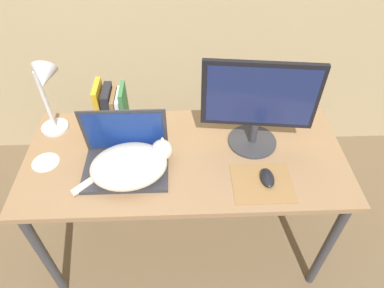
% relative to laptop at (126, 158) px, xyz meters
% --- Properties ---
extents(desk, '(1.45, 0.64, 0.75)m').
position_rel_laptop_xyz_m(desk, '(0.26, 0.06, -0.13)').
color(desk, '#93704C').
rests_on(desk, ground_plane).
extents(laptop, '(0.36, 0.25, 0.26)m').
position_rel_laptop_xyz_m(laptop, '(0.00, 0.00, 0.00)').
color(laptop, '#2D2D33').
rests_on(laptop, desk).
extents(cat, '(0.42, 0.31, 0.13)m').
position_rel_laptop_xyz_m(cat, '(0.03, -0.05, 0.01)').
color(cat, beige).
rests_on(cat, desk).
extents(external_monitor, '(0.49, 0.23, 0.43)m').
position_rel_laptop_xyz_m(external_monitor, '(0.57, 0.13, 0.18)').
color(external_monitor, '#333338').
rests_on(external_monitor, desk).
extents(mousepad, '(0.25, 0.22, 0.00)m').
position_rel_laptop_xyz_m(mousepad, '(0.58, -0.12, -0.05)').
color(mousepad, olive).
rests_on(mousepad, desk).
extents(computer_mouse, '(0.06, 0.10, 0.03)m').
position_rel_laptop_xyz_m(computer_mouse, '(0.60, -0.11, -0.03)').
color(computer_mouse, black).
rests_on(computer_mouse, mousepad).
extents(book_row, '(0.13, 0.15, 0.24)m').
position_rel_laptop_xyz_m(book_row, '(-0.08, 0.27, 0.06)').
color(book_row, gold).
rests_on(book_row, desk).
extents(desk_lamp, '(0.17, 0.17, 0.39)m').
position_rel_laptop_xyz_m(desk_lamp, '(-0.34, 0.23, 0.21)').
color(desk_lamp, silver).
rests_on(desk_lamp, desk).
extents(cd_disc, '(0.12, 0.12, 0.00)m').
position_rel_laptop_xyz_m(cd_disc, '(-0.36, 0.03, -0.05)').
color(cd_disc, silver).
rests_on(cd_disc, desk).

